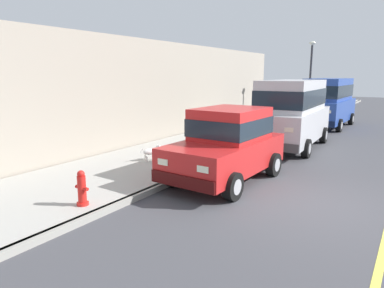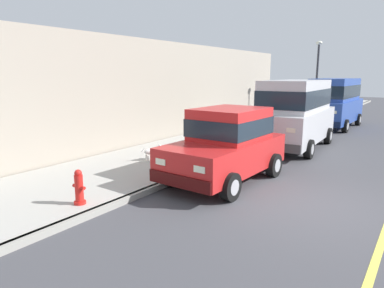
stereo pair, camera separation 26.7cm
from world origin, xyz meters
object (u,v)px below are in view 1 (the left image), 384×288
at_px(dog_white, 152,151).
at_px(street_lamp, 311,71).
at_px(car_red_hatchback, 227,144).
at_px(fire_hydrant, 82,189).
at_px(car_blue_van, 328,100).
at_px(car_silver_van, 292,111).

height_order(dog_white, street_lamp, street_lamp).
height_order(car_red_hatchback, fire_hydrant, car_red_hatchback).
distance_m(car_blue_van, fire_hydrant, 14.98).
xyz_separation_m(dog_white, fire_hydrant, (1.21, -3.65, 0.05)).
bearing_deg(car_red_hatchback, fire_hydrant, -112.28).
bearing_deg(car_red_hatchback, dog_white, 176.93).
distance_m(car_blue_van, dog_white, 11.58).
distance_m(car_red_hatchback, car_blue_van, 11.37).
bearing_deg(dog_white, car_red_hatchback, -3.07).
bearing_deg(fire_hydrant, dog_white, 108.27).
relative_size(car_silver_van, street_lamp, 1.12).
bearing_deg(car_blue_van, car_silver_van, -89.74).
bearing_deg(street_lamp, car_silver_van, -79.74).
xyz_separation_m(car_red_hatchback, car_blue_van, (0.04, 11.37, 0.42)).
xyz_separation_m(car_blue_van, street_lamp, (-1.38, 1.49, 1.51)).
relative_size(car_red_hatchback, car_blue_van, 0.78).
bearing_deg(car_silver_van, street_lamp, 100.26).
bearing_deg(car_blue_van, fire_hydrant, -95.68).
distance_m(car_red_hatchback, fire_hydrant, 3.82).
relative_size(car_red_hatchback, fire_hydrant, 5.32).
bearing_deg(car_red_hatchback, car_silver_van, 89.22).
bearing_deg(dog_white, street_lamp, 84.14).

